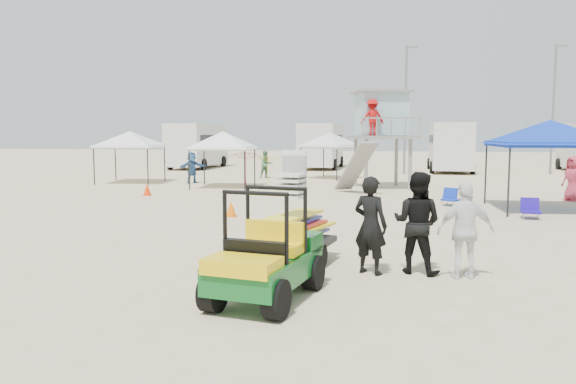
% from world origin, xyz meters
% --- Properties ---
extents(ground, '(140.00, 140.00, 0.00)m').
position_xyz_m(ground, '(0.00, 0.00, 0.00)').
color(ground, beige).
rests_on(ground, ground).
extents(utility_cart, '(1.48, 2.44, 1.74)m').
position_xyz_m(utility_cart, '(0.95, -0.94, 0.81)').
color(utility_cart, '#0D581E').
rests_on(utility_cart, ground).
extents(surf_trailer, '(1.50, 2.37, 2.02)m').
position_xyz_m(surf_trailer, '(0.95, 1.39, 0.82)').
color(surf_trailer, black).
rests_on(surf_trailer, ground).
extents(man_left, '(0.80, 0.69, 1.84)m').
position_xyz_m(man_left, '(2.47, 1.09, 0.92)').
color(man_left, black).
rests_on(man_left, ground).
extents(man_mid, '(1.12, 0.99, 1.92)m').
position_xyz_m(man_mid, '(3.32, 1.34, 0.96)').
color(man_mid, black).
rests_on(man_mid, ground).
extents(man_right, '(1.10, 0.66, 1.76)m').
position_xyz_m(man_right, '(4.17, 1.09, 0.88)').
color(man_right, white).
rests_on(man_right, ground).
extents(lifeguard_tower, '(3.55, 3.55, 4.48)m').
position_xyz_m(lifeguard_tower, '(1.91, 17.63, 3.34)').
color(lifeguard_tower, gray).
rests_on(lifeguard_tower, ground).
extents(canopy_blue, '(3.73, 3.73, 3.45)m').
position_xyz_m(canopy_blue, '(7.77, 10.89, 2.90)').
color(canopy_blue, black).
rests_on(canopy_blue, ground).
extents(canopy_white_a, '(2.98, 2.98, 3.09)m').
position_xyz_m(canopy_white_a, '(-5.46, 16.31, 2.54)').
color(canopy_white_a, black).
rests_on(canopy_white_a, ground).
extents(canopy_white_b, '(3.27, 3.27, 3.10)m').
position_xyz_m(canopy_white_b, '(-11.04, 17.76, 2.55)').
color(canopy_white_b, black).
rests_on(canopy_white_b, ground).
extents(canopy_white_c, '(3.36, 3.36, 3.04)m').
position_xyz_m(canopy_white_c, '(-1.15, 22.51, 2.49)').
color(canopy_white_c, black).
rests_on(canopy_white_c, ground).
extents(umbrella_a, '(2.06, 2.09, 1.75)m').
position_xyz_m(umbrella_a, '(-4.51, 16.84, 0.88)').
color(umbrella_a, red).
rests_on(umbrella_a, ground).
extents(umbrella_b, '(2.41, 2.42, 1.59)m').
position_xyz_m(umbrella_b, '(-3.33, 16.62, 0.79)').
color(umbrella_b, yellow).
rests_on(umbrella_b, ground).
extents(cone_near, '(0.34, 0.34, 0.50)m').
position_xyz_m(cone_near, '(-2.25, 7.39, 0.25)').
color(cone_near, orange).
rests_on(cone_near, ground).
extents(cone_far, '(0.34, 0.34, 0.50)m').
position_xyz_m(cone_far, '(-7.49, 12.34, 0.25)').
color(cone_far, '#FF3308').
rests_on(cone_far, ground).
extents(beach_chair_a, '(0.62, 0.66, 0.64)m').
position_xyz_m(beach_chair_a, '(-2.63, 18.56, 0.31)').
color(beach_chair_a, '#240FA6').
rests_on(beach_chair_a, ground).
extents(beach_chair_b, '(0.58, 0.62, 0.64)m').
position_xyz_m(beach_chair_b, '(6.87, 8.89, 0.31)').
color(beach_chair_b, '#1F0D91').
rests_on(beach_chair_b, ground).
extents(beach_chair_c, '(0.73, 0.82, 0.64)m').
position_xyz_m(beach_chair_c, '(4.70, 11.60, 0.31)').
color(beach_chair_c, '#0F2CAC').
rests_on(beach_chair_c, ground).
extents(rv_far_left, '(2.64, 6.80, 3.25)m').
position_xyz_m(rv_far_left, '(-12.00, 29.99, 1.80)').
color(rv_far_left, silver).
rests_on(rv_far_left, ground).
extents(rv_mid_left, '(2.65, 6.50, 3.25)m').
position_xyz_m(rv_mid_left, '(-3.00, 31.49, 1.80)').
color(rv_mid_left, silver).
rests_on(rv_mid_left, ground).
extents(rv_mid_right, '(2.64, 7.00, 3.25)m').
position_xyz_m(rv_mid_right, '(6.00, 29.99, 1.80)').
color(rv_mid_right, silver).
rests_on(rv_mid_right, ground).
extents(light_pole_left, '(0.14, 0.14, 8.00)m').
position_xyz_m(light_pole_left, '(3.00, 27.00, 4.00)').
color(light_pole_left, slate).
rests_on(light_pole_left, ground).
extents(light_pole_right, '(0.14, 0.14, 8.00)m').
position_xyz_m(light_pole_right, '(12.00, 28.50, 4.00)').
color(light_pole_right, slate).
rests_on(light_pole_right, ground).
extents(distant_beachgoers, '(18.29, 9.07, 1.73)m').
position_xyz_m(distant_beachgoers, '(-1.88, 17.95, 0.82)').
color(distant_beachgoers, '#315C95').
rests_on(distant_beachgoers, ground).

